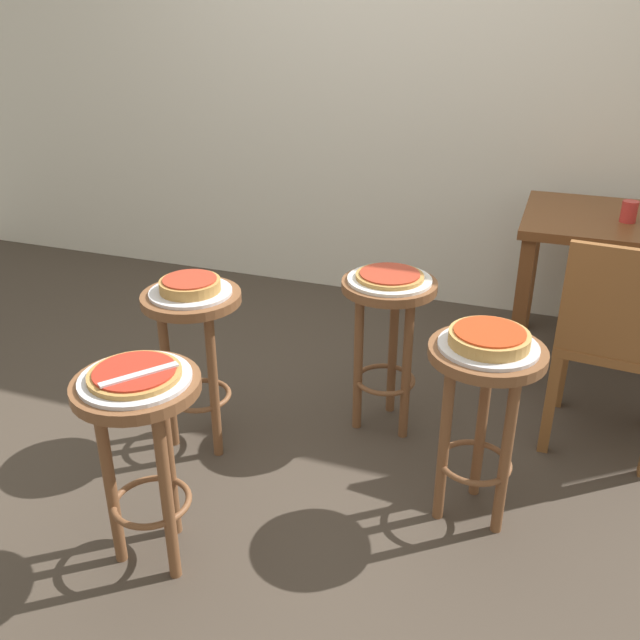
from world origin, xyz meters
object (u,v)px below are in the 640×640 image
(serving_plate_foreground, at_px, (135,379))
(pizza_server_knife, at_px, (139,374))
(serving_plate_leftside, at_px, (191,292))
(wooden_chair, at_px, (616,340))
(stool_leftside, at_px, (194,336))
(pizza_rear, at_px, (390,276))
(condiment_shaker, at_px, (630,212))
(pizza_leftside, at_px, (190,285))
(cup_near_edge, at_px, (629,212))
(pizza_foreground, at_px, (135,374))
(serving_plate_middle, at_px, (488,346))
(dining_table, at_px, (618,246))
(pizza_middle, at_px, (489,338))
(stool_rear, at_px, (388,322))
(stool_foreground, at_px, (142,431))
(serving_plate_rear, at_px, (390,280))

(serving_plate_foreground, relative_size, pizza_server_knife, 1.42)
(serving_plate_leftside, bearing_deg, wooden_chair, 18.59)
(stool_leftside, bearing_deg, pizza_rear, 29.34)
(stool_leftside, bearing_deg, condiment_shaker, 38.30)
(pizza_leftside, bearing_deg, cup_near_edge, 37.79)
(pizza_foreground, bearing_deg, stool_leftside, 105.51)
(serving_plate_foreground, relative_size, serving_plate_middle, 1.03)
(pizza_foreground, height_order, wooden_chair, wooden_chair)
(condiment_shaker, distance_m, wooden_chair, 0.74)
(stool_leftside, xyz_separation_m, condiment_shaker, (1.48, 1.17, 0.30))
(dining_table, bearing_deg, pizza_server_knife, -124.94)
(pizza_middle, height_order, pizza_server_knife, pizza_middle)
(pizza_server_knife, bearing_deg, stool_leftside, 54.22)
(dining_table, bearing_deg, pizza_rear, -134.33)
(pizza_leftside, height_order, wooden_chair, wooden_chair)
(pizza_leftside, xyz_separation_m, cup_near_edge, (1.47, 1.14, 0.10))
(pizza_middle, height_order, cup_near_edge, cup_near_edge)
(serving_plate_middle, height_order, wooden_chair, wooden_chair)
(serving_plate_middle, xyz_separation_m, pizza_leftside, (-1.06, 0.06, 0.03))
(wooden_chair, bearing_deg, stool_rear, -170.86)
(serving_plate_leftside, xyz_separation_m, pizza_leftside, (0.00, -0.00, 0.03))
(pizza_foreground, distance_m, cup_near_edge, 2.18)
(stool_foreground, relative_size, pizza_rear, 2.48)
(pizza_foreground, bearing_deg, pizza_rear, 63.54)
(stool_rear, height_order, pizza_rear, pizza_rear)
(pizza_foreground, bearing_deg, wooden_chair, 39.94)
(pizza_middle, bearing_deg, wooden_chair, 53.89)
(pizza_foreground, xyz_separation_m, dining_table, (1.30, 1.79, -0.06))
(pizza_foreground, distance_m, condiment_shaker, 2.20)
(pizza_middle, xyz_separation_m, serving_plate_rear, (-0.42, 0.42, -0.03))
(pizza_rear, xyz_separation_m, wooden_chair, (0.82, 0.13, -0.19))
(stool_rear, distance_m, pizza_rear, 0.19)
(pizza_server_knife, bearing_deg, dining_table, 1.67)
(condiment_shaker, height_order, pizza_server_knife, condiment_shaker)
(serving_plate_middle, relative_size, serving_plate_rear, 0.96)
(condiment_shaker, bearing_deg, pizza_leftside, -141.70)
(stool_foreground, distance_m, stool_leftside, 0.61)
(stool_foreground, distance_m, pizza_leftside, 0.65)
(serving_plate_leftside, height_order, pizza_rear, pizza_rear)
(serving_plate_foreground, relative_size, stool_rear, 0.49)
(pizza_middle, distance_m, pizza_rear, 0.59)
(serving_plate_middle, xyz_separation_m, dining_table, (0.41, 1.26, -0.04))
(stool_rear, distance_m, pizza_server_knife, 1.09)
(serving_plate_middle, relative_size, stool_rear, 0.48)
(pizza_foreground, distance_m, pizza_server_knife, 0.04)
(pizza_middle, distance_m, pizza_leftside, 1.06)
(stool_rear, bearing_deg, pizza_leftside, -150.66)
(pizza_middle, bearing_deg, pizza_server_knife, -147.38)
(condiment_shaker, bearing_deg, pizza_middle, -109.04)
(pizza_server_knife, bearing_deg, wooden_chair, -12.27)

